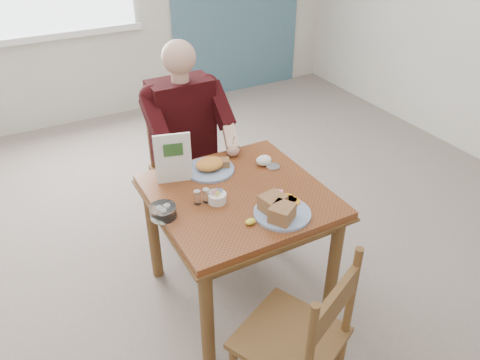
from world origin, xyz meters
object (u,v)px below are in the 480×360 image
far_plate (211,166)px  chair_far (185,168)px  table (239,209)px  diner (187,131)px  near_plate (280,209)px  chair_near (299,341)px

far_plate → chair_far: bearing=86.2°
table → diner: (0.00, 0.71, 0.17)m
chair_far → near_plate: bearing=-85.6°
near_plate → far_plate: near_plate is taller
table → chair_near: size_ratio=0.97×
chair_far → far_plate: bearing=-93.8°
diner → far_plate: size_ratio=3.75×
diner → near_plate: size_ratio=3.61×
chair_near → far_plate: size_ratio=2.57×
diner → near_plate: (0.08, -0.98, -0.02)m
table → chair_near: (-0.13, -0.79, -0.16)m
far_plate → diner: bearing=85.4°
chair_near → near_plate: chair_near is taller
table → chair_far: (0.00, 0.80, -0.16)m
near_plate → far_plate: (-0.12, 0.55, -0.01)m
diner → far_plate: diner is taller
chair_near → table: bearing=80.7°
table → far_plate: size_ratio=2.49×
chair_far → chair_near: same height
near_plate → chair_far: bearing=94.4°
chair_near → diner: 1.54m
chair_far → near_plate: 1.12m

